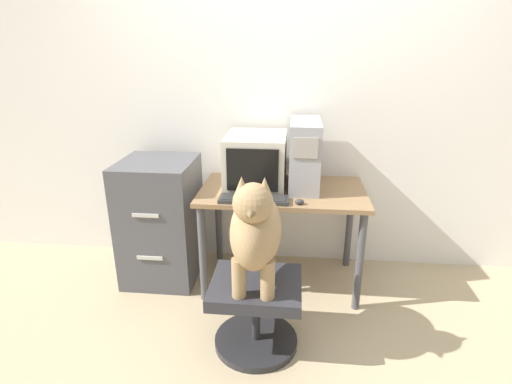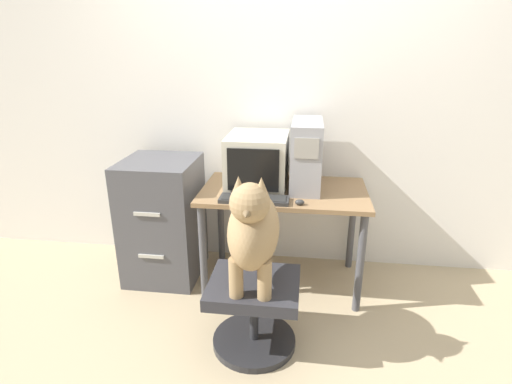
{
  "view_description": "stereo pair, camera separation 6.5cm",
  "coord_description": "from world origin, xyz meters",
  "px_view_note": "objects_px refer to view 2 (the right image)",
  "views": [
    {
      "loc": [
        0.08,
        -2.23,
        1.64
      ],
      "look_at": [
        -0.15,
        0.02,
        0.81
      ],
      "focal_mm": 28.0,
      "sensor_mm": 36.0,
      "label": 1
    },
    {
      "loc": [
        0.14,
        -2.22,
        1.64
      ],
      "look_at": [
        -0.15,
        0.02,
        0.81
      ],
      "focal_mm": 28.0,
      "sensor_mm": 36.0,
      "label": 2
    }
  ],
  "objects_px": {
    "crt_monitor": "(258,160)",
    "keyboard": "(254,199)",
    "office_chair": "(254,308)",
    "filing_cabinet": "(163,219)",
    "pc_tower": "(306,155)",
    "dog": "(253,228)"
  },
  "relations": [
    {
      "from": "pc_tower",
      "to": "office_chair",
      "type": "distance_m",
      "value": 1.06
    },
    {
      "from": "keyboard",
      "to": "office_chair",
      "type": "height_order",
      "value": "keyboard"
    },
    {
      "from": "pc_tower",
      "to": "keyboard",
      "type": "relative_size",
      "value": 1.1
    },
    {
      "from": "keyboard",
      "to": "crt_monitor",
      "type": "bearing_deg",
      "value": 93.27
    },
    {
      "from": "filing_cabinet",
      "to": "crt_monitor",
      "type": "bearing_deg",
      "value": 5.55
    },
    {
      "from": "pc_tower",
      "to": "dog",
      "type": "distance_m",
      "value": 0.85
    },
    {
      "from": "dog",
      "to": "office_chair",
      "type": "bearing_deg",
      "value": 90.0
    },
    {
      "from": "pc_tower",
      "to": "filing_cabinet",
      "type": "height_order",
      "value": "pc_tower"
    },
    {
      "from": "pc_tower",
      "to": "office_chair",
      "type": "height_order",
      "value": "pc_tower"
    },
    {
      "from": "keyboard",
      "to": "filing_cabinet",
      "type": "bearing_deg",
      "value": 160.79
    },
    {
      "from": "pc_tower",
      "to": "dog",
      "type": "relative_size",
      "value": 0.74
    },
    {
      "from": "pc_tower",
      "to": "filing_cabinet",
      "type": "bearing_deg",
      "value": -175.9
    },
    {
      "from": "crt_monitor",
      "to": "office_chair",
      "type": "relative_size",
      "value": 0.95
    },
    {
      "from": "crt_monitor",
      "to": "keyboard",
      "type": "bearing_deg",
      "value": -86.73
    },
    {
      "from": "crt_monitor",
      "to": "dog",
      "type": "xyz_separation_m",
      "value": [
        0.08,
        -0.78,
        -0.14
      ]
    },
    {
      "from": "office_chair",
      "to": "filing_cabinet",
      "type": "height_order",
      "value": "filing_cabinet"
    },
    {
      "from": "dog",
      "to": "filing_cabinet",
      "type": "height_order",
      "value": "dog"
    },
    {
      "from": "keyboard",
      "to": "office_chair",
      "type": "bearing_deg",
      "value": -82.43
    },
    {
      "from": "keyboard",
      "to": "filing_cabinet",
      "type": "relative_size",
      "value": 0.49
    },
    {
      "from": "dog",
      "to": "filing_cabinet",
      "type": "distance_m",
      "value": 1.09
    },
    {
      "from": "filing_cabinet",
      "to": "office_chair",
      "type": "bearing_deg",
      "value": -41.83
    },
    {
      "from": "office_chair",
      "to": "pc_tower",
      "type": "bearing_deg",
      "value": 71.48
    }
  ]
}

